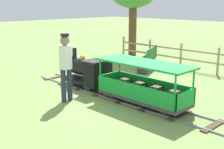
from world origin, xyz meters
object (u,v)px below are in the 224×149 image
Objects in this scene: passenger_car at (143,87)px; park_bench at (148,59)px; conductor_person at (66,62)px; locomotive at (89,71)px.

passenger_car is 1.74× the size of park_bench.
conductor_person is 4.03m from park_bench.
conductor_person reaches higher than passenger_car.
passenger_car is at bearing -53.65° from conductor_person.
passenger_car is 3.57m from park_bench.
park_bench is at bearing 36.74° from passenger_car.
conductor_person reaches higher than locomotive.
conductor_person is 1.20× the size of park_bench.
conductor_person is (-1.08, 1.46, 0.53)m from passenger_car.
locomotive is 1.07× the size of park_bench.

